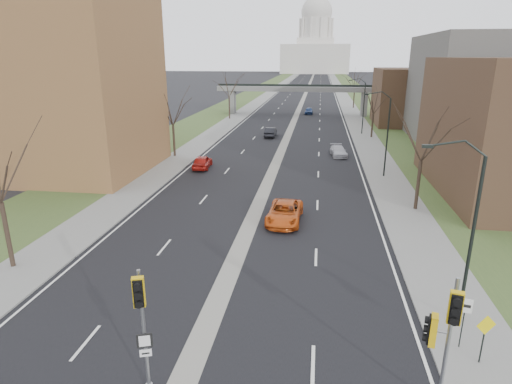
% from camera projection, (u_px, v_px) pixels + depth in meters
% --- Properties ---
extents(road_surface, '(20.00, 600.00, 0.01)m').
position_uv_depth(road_surface, '(307.00, 90.00, 157.77)').
color(road_surface, black).
rests_on(road_surface, ground).
extents(median_strip, '(1.20, 600.00, 0.02)m').
position_uv_depth(median_strip, '(307.00, 90.00, 157.77)').
color(median_strip, gray).
rests_on(median_strip, ground).
extents(sidewalk_right, '(4.00, 600.00, 0.12)m').
position_uv_depth(sidewalk_right, '(340.00, 91.00, 156.09)').
color(sidewalk_right, gray).
rests_on(sidewalk_right, ground).
extents(sidewalk_left, '(4.00, 600.00, 0.12)m').
position_uv_depth(sidewalk_left, '(275.00, 90.00, 159.40)').
color(sidewalk_left, gray).
rests_on(sidewalk_left, ground).
extents(grass_verge_right, '(8.00, 600.00, 0.10)m').
position_uv_depth(grass_verge_right, '(357.00, 91.00, 155.27)').
color(grass_verge_right, '#2E4821').
rests_on(grass_verge_right, ground).
extents(grass_verge_left, '(8.00, 600.00, 0.10)m').
position_uv_depth(grass_verge_left, '(259.00, 90.00, 160.24)').
color(grass_verge_left, '#2E4821').
rests_on(grass_verge_left, ground).
extents(apartment_building, '(25.00, 16.00, 22.00)m').
position_uv_depth(apartment_building, '(25.00, 67.00, 44.89)').
color(apartment_building, brown).
rests_on(apartment_building, ground).
extents(commercial_block_mid, '(18.00, 22.00, 15.00)m').
position_uv_depth(commercial_block_mid, '(489.00, 91.00, 59.24)').
color(commercial_block_mid, '#5E5C56').
rests_on(commercial_block_mid, ground).
extents(commercial_block_far, '(14.00, 14.00, 10.00)m').
position_uv_depth(commercial_block_far, '(415.00, 97.00, 77.80)').
color(commercial_block_far, '#453220').
rests_on(commercial_block_far, ground).
extents(pedestrian_bridge, '(34.00, 3.00, 6.45)m').
position_uv_depth(pedestrian_bridge, '(297.00, 92.00, 90.31)').
color(pedestrian_bridge, slate).
rests_on(pedestrian_bridge, ground).
extents(capitol, '(48.00, 42.00, 55.75)m').
position_uv_depth(capitol, '(315.00, 47.00, 312.37)').
color(capitol, silver).
rests_on(capitol, ground).
extents(streetlight_near, '(2.61, 0.20, 8.70)m').
position_uv_depth(streetlight_near, '(461.00, 182.00, 18.39)').
color(streetlight_near, black).
rests_on(streetlight_near, sidewalk_right).
extents(streetlight_mid, '(2.61, 0.20, 8.70)m').
position_uv_depth(streetlight_mid, '(381.00, 110.00, 42.90)').
color(streetlight_mid, black).
rests_on(streetlight_mid, sidewalk_right).
extents(streetlight_far, '(2.61, 0.20, 8.70)m').
position_uv_depth(streetlight_far, '(360.00, 90.00, 67.41)').
color(streetlight_far, black).
rests_on(streetlight_far, sidewalk_right).
extents(tree_left_b, '(6.75, 6.75, 8.81)m').
position_uv_depth(tree_left_b, '(172.00, 107.00, 52.09)').
color(tree_left_b, '#382B21').
rests_on(tree_left_b, sidewalk_left).
extents(tree_left_c, '(7.65, 7.65, 9.99)m').
position_uv_depth(tree_left_c, '(229.00, 83.00, 83.89)').
color(tree_left_c, '#382B21').
rests_on(tree_left_c, sidewalk_left).
extents(tree_right_a, '(7.20, 7.20, 9.40)m').
position_uv_depth(tree_right_a, '(425.00, 130.00, 33.30)').
color(tree_right_a, '#382B21').
rests_on(tree_right_a, sidewalk_right).
extents(tree_right_b, '(6.30, 6.30, 8.22)m').
position_uv_depth(tree_right_b, '(374.00, 100.00, 64.65)').
color(tree_right_b, '#382B21').
rests_on(tree_right_b, sidewalk_right).
extents(tree_right_c, '(7.65, 7.65, 9.99)m').
position_uv_depth(tree_right_c, '(355.00, 78.00, 101.99)').
color(tree_right_c, '#382B21').
rests_on(tree_right_c, sidewalk_right).
extents(signal_pole_median, '(0.69, 0.85, 5.05)m').
position_uv_depth(signal_pole_median, '(141.00, 313.00, 15.02)').
color(signal_pole_median, gray).
rests_on(signal_pole_median, ground).
extents(signal_pole_right, '(0.88, 1.11, 5.25)m').
position_uv_depth(signal_pole_right, '(444.00, 328.00, 14.33)').
color(signal_pole_right, gray).
rests_on(signal_pole_right, ground).
extents(speed_limit_sign, '(0.51, 0.13, 2.37)m').
position_uv_depth(speed_limit_sign, '(464.00, 314.00, 18.03)').
color(speed_limit_sign, black).
rests_on(speed_limit_sign, sidewalk_right).
extents(warning_sign, '(0.84, 0.31, 2.23)m').
position_uv_depth(warning_sign, '(484.00, 332.00, 17.15)').
color(warning_sign, black).
rests_on(warning_sign, sidewalk_right).
extents(car_left_near, '(2.02, 4.45, 1.48)m').
position_uv_depth(car_left_near, '(202.00, 162.00, 48.22)').
color(car_left_near, '#A21912').
rests_on(car_left_near, ground).
extents(car_left_far, '(1.59, 4.46, 1.47)m').
position_uv_depth(car_left_far, '(271.00, 132.00, 67.08)').
color(car_left_far, black).
rests_on(car_left_far, ground).
extents(car_right_near, '(2.70, 5.46, 1.49)m').
position_uv_depth(car_right_near, '(285.00, 212.00, 32.58)').
color(car_right_near, '#C64F15').
rests_on(car_right_near, ground).
extents(car_right_mid, '(2.32, 4.58, 1.27)m').
position_uv_depth(car_right_mid, '(338.00, 151.00, 54.08)').
color(car_right_mid, '#ADADB5').
rests_on(car_right_mid, ground).
extents(car_right_far, '(1.72, 4.12, 1.39)m').
position_uv_depth(car_right_far, '(309.00, 111.00, 93.43)').
color(car_right_far, navy).
rests_on(car_right_far, ground).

